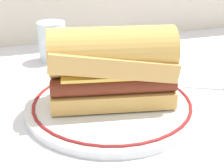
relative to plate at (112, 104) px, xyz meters
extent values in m
plane|color=silver|center=(0.01, -0.01, -0.01)|extent=(1.50, 1.50, 0.00)
cylinder|color=white|center=(0.00, 0.00, 0.00)|extent=(0.29, 0.29, 0.01)
torus|color=maroon|center=(0.00, 0.00, 0.00)|extent=(0.27, 0.27, 0.01)
cube|color=#DAAB57|center=(0.00, 0.00, 0.02)|extent=(0.21, 0.13, 0.03)
cylinder|color=maroon|center=(-0.01, -0.03, 0.05)|extent=(0.20, 0.06, 0.03)
cylinder|color=brown|center=(0.00, 0.00, 0.05)|extent=(0.20, 0.06, 0.03)
cylinder|color=#602D16|center=(0.01, 0.03, 0.05)|extent=(0.20, 0.06, 0.03)
cube|color=#EFC64C|center=(0.00, 0.00, 0.06)|extent=(0.18, 0.12, 0.01)
cube|color=tan|center=(0.00, 0.00, 0.08)|extent=(0.22, 0.13, 0.06)
cylinder|color=#D8AB55|center=(0.00, 0.00, 0.10)|extent=(0.21, 0.11, 0.08)
cylinder|color=silver|center=(-0.06, 0.27, 0.04)|extent=(0.07, 0.07, 0.09)
cylinder|color=gold|center=(-0.06, 0.27, 0.02)|extent=(0.06, 0.06, 0.06)
cube|color=silver|center=(0.18, 0.03, -0.01)|extent=(0.10, 0.06, 0.01)
camera|label=1|loc=(-0.15, -0.47, 0.26)|focal=51.79mm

